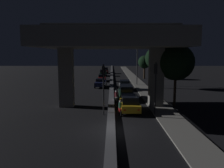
{
  "coord_description": "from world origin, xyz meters",
  "views": [
    {
      "loc": [
        0.09,
        -16.6,
        5.96
      ],
      "look_at": [
        -0.05,
        20.96,
        0.89
      ],
      "focal_mm": 35.0,
      "sensor_mm": 36.0,
      "label": 1
    }
  ],
  "objects_px": {
    "traffic_light_right_of_median": "(156,79)",
    "car_dark_green_third_oncoming": "(104,73)",
    "car_dark_red_fourth_oncoming": "(106,70)",
    "motorcycle_white_filtering_mid": "(117,97)",
    "pedestrian_on_sidewalk": "(159,97)",
    "car_dark_red_second_oncoming": "(103,78)",
    "motorcycle_red_filtering_near": "(121,109)",
    "car_dark_blue_lead_oncoming": "(101,83)",
    "car_white_third": "(126,85)",
    "traffic_light_left_of_median": "(104,81)",
    "street_lamp": "(136,61)",
    "car_taxi_yellow_lead": "(130,103)",
    "car_dark_green_second": "(127,92)"
  },
  "relations": [
    {
      "from": "pedestrian_on_sidewalk",
      "to": "car_taxi_yellow_lead",
      "type": "bearing_deg",
      "value": -145.61
    },
    {
      "from": "car_dark_blue_lead_oncoming",
      "to": "car_dark_red_fourth_oncoming",
      "type": "distance_m",
      "value": 29.7
    },
    {
      "from": "car_dark_red_second_oncoming",
      "to": "car_dark_green_third_oncoming",
      "type": "relative_size",
      "value": 0.98
    },
    {
      "from": "traffic_light_left_of_median",
      "to": "traffic_light_right_of_median",
      "type": "distance_m",
      "value": 5.09
    },
    {
      "from": "car_white_third",
      "to": "car_dark_green_third_oncoming",
      "type": "xyz_separation_m",
      "value": [
        -4.63,
        24.55,
        0.03
      ]
    },
    {
      "from": "car_dark_blue_lead_oncoming",
      "to": "pedestrian_on_sidewalk",
      "type": "height_order",
      "value": "pedestrian_on_sidewalk"
    },
    {
      "from": "traffic_light_left_of_median",
      "to": "car_dark_green_second",
      "type": "distance_m",
      "value": 8.4
    },
    {
      "from": "street_lamp",
      "to": "car_taxi_yellow_lead",
      "type": "relative_size",
      "value": 1.76
    },
    {
      "from": "traffic_light_right_of_median",
      "to": "car_dark_red_fourth_oncoming",
      "type": "bearing_deg",
      "value": 97.52
    },
    {
      "from": "car_dark_green_second",
      "to": "car_white_third",
      "type": "relative_size",
      "value": 1.12
    },
    {
      "from": "street_lamp",
      "to": "car_taxi_yellow_lead",
      "type": "distance_m",
      "value": 20.73
    },
    {
      "from": "car_taxi_yellow_lead",
      "to": "traffic_light_left_of_median",
      "type": "bearing_deg",
      "value": 116.51
    },
    {
      "from": "car_dark_green_third_oncoming",
      "to": "pedestrian_on_sidewalk",
      "type": "xyz_separation_m",
      "value": [
        7.93,
        -36.21,
        0.11
      ]
    },
    {
      "from": "traffic_light_right_of_median",
      "to": "car_dark_red_second_oncoming",
      "type": "relative_size",
      "value": 1.19
    },
    {
      "from": "car_dark_green_second",
      "to": "motorcycle_red_filtering_near",
      "type": "xyz_separation_m",
      "value": [
        -1.04,
        -7.5,
        -0.39
      ]
    },
    {
      "from": "car_dark_green_third_oncoming",
      "to": "motorcycle_red_filtering_near",
      "type": "relative_size",
      "value": 2.33
    },
    {
      "from": "car_taxi_yellow_lead",
      "to": "pedestrian_on_sidewalk",
      "type": "height_order",
      "value": "pedestrian_on_sidewalk"
    },
    {
      "from": "traffic_light_right_of_median",
      "to": "car_dark_red_second_oncoming",
      "type": "distance_m",
      "value": 28.84
    },
    {
      "from": "pedestrian_on_sidewalk",
      "to": "car_white_third",
      "type": "bearing_deg",
      "value": 105.8
    },
    {
      "from": "motorcycle_red_filtering_near",
      "to": "traffic_light_right_of_median",
      "type": "bearing_deg",
      "value": -95.61
    },
    {
      "from": "traffic_light_right_of_median",
      "to": "car_dark_blue_lead_oncoming",
      "type": "height_order",
      "value": "traffic_light_right_of_median"
    },
    {
      "from": "car_dark_green_third_oncoming",
      "to": "street_lamp",
      "type": "bearing_deg",
      "value": 20.23
    },
    {
      "from": "car_dark_red_second_oncoming",
      "to": "motorcycle_red_filtering_near",
      "type": "xyz_separation_m",
      "value": [
        3.09,
        -27.86,
        -0.12
      ]
    },
    {
      "from": "street_lamp",
      "to": "motorcycle_white_filtering_mid",
      "type": "bearing_deg",
      "value": -104.28
    },
    {
      "from": "street_lamp",
      "to": "car_dark_green_second",
      "type": "distance_m",
      "value": 14.73
    },
    {
      "from": "car_dark_blue_lead_oncoming",
      "to": "car_dark_green_third_oncoming",
      "type": "distance_m",
      "value": 21.32
    },
    {
      "from": "motorcycle_white_filtering_mid",
      "to": "car_taxi_yellow_lead",
      "type": "bearing_deg",
      "value": -158.35
    },
    {
      "from": "car_dark_green_third_oncoming",
      "to": "pedestrian_on_sidewalk",
      "type": "height_order",
      "value": "pedestrian_on_sidewalk"
    },
    {
      "from": "street_lamp",
      "to": "car_dark_green_third_oncoming",
      "type": "relative_size",
      "value": 1.71
    },
    {
      "from": "car_taxi_yellow_lead",
      "to": "pedestrian_on_sidewalk",
      "type": "xyz_separation_m",
      "value": [
        3.59,
        2.46,
        0.14
      ]
    },
    {
      "from": "traffic_light_right_of_median",
      "to": "motorcycle_white_filtering_mid",
      "type": "relative_size",
      "value": 2.6
    },
    {
      "from": "car_dark_green_third_oncoming",
      "to": "car_dark_red_fourth_oncoming",
      "type": "distance_m",
      "value": 8.39
    },
    {
      "from": "traffic_light_right_of_median",
      "to": "car_dark_red_fourth_oncoming",
      "type": "relative_size",
      "value": 1.27
    },
    {
      "from": "car_dark_red_second_oncoming",
      "to": "motorcycle_white_filtering_mid",
      "type": "bearing_deg",
      "value": 5.51
    },
    {
      "from": "car_taxi_yellow_lead",
      "to": "motorcycle_red_filtering_near",
      "type": "distance_m",
      "value": 1.69
    },
    {
      "from": "car_dark_green_third_oncoming",
      "to": "motorcycle_white_filtering_mid",
      "type": "height_order",
      "value": "car_dark_green_third_oncoming"
    },
    {
      "from": "car_white_third",
      "to": "motorcycle_white_filtering_mid",
      "type": "height_order",
      "value": "car_white_third"
    },
    {
      "from": "car_taxi_yellow_lead",
      "to": "motorcycle_red_filtering_near",
      "type": "height_order",
      "value": "car_taxi_yellow_lead"
    },
    {
      "from": "traffic_light_left_of_median",
      "to": "traffic_light_right_of_median",
      "type": "height_order",
      "value": "traffic_light_right_of_median"
    },
    {
      "from": "traffic_light_left_of_median",
      "to": "motorcycle_white_filtering_mid",
      "type": "relative_size",
      "value": 2.49
    },
    {
      "from": "traffic_light_right_of_median",
      "to": "car_dark_green_third_oncoming",
      "type": "distance_m",
      "value": 40.7
    },
    {
      "from": "traffic_light_left_of_median",
      "to": "car_white_third",
      "type": "height_order",
      "value": "traffic_light_left_of_median"
    },
    {
      "from": "street_lamp",
      "to": "car_dark_red_fourth_oncoming",
      "type": "distance_m",
      "value": 27.9
    },
    {
      "from": "street_lamp",
      "to": "motorcycle_red_filtering_near",
      "type": "bearing_deg",
      "value": -99.84
    },
    {
      "from": "motorcycle_red_filtering_near",
      "to": "motorcycle_white_filtering_mid",
      "type": "distance_m",
      "value": 5.64
    },
    {
      "from": "motorcycle_white_filtering_mid",
      "to": "car_dark_green_third_oncoming",
      "type": "bearing_deg",
      "value": 9.16
    },
    {
      "from": "car_dark_blue_lead_oncoming",
      "to": "car_white_third",
      "type": "bearing_deg",
      "value": 55.65
    },
    {
      "from": "car_dark_red_second_oncoming",
      "to": "car_dark_blue_lead_oncoming",
      "type": "bearing_deg",
      "value": -0.67
    },
    {
      "from": "motorcycle_red_filtering_near",
      "to": "motorcycle_white_filtering_mid",
      "type": "relative_size",
      "value": 0.96
    },
    {
      "from": "car_dark_green_third_oncoming",
      "to": "motorcycle_white_filtering_mid",
      "type": "bearing_deg",
      "value": 4.36
    }
  ]
}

